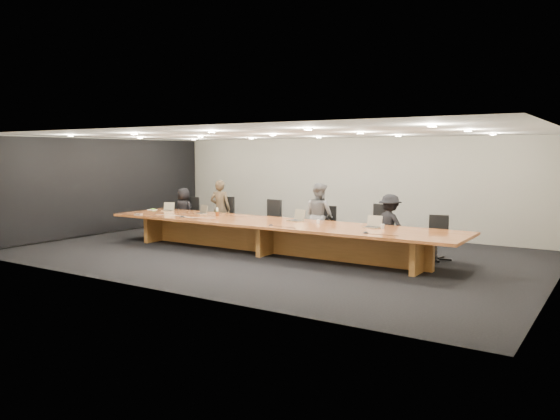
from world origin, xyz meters
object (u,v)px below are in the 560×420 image
object	(u,v)px
person_c	(319,216)
av_box	(138,214)
chair_far_right	(437,238)
water_bottle	(217,212)
chair_mid_left	(268,221)
chair_mid_right	(325,227)
conference_table	(273,231)
mic_left	(182,217)
paper_cup_far	(383,226)
mic_right	(366,232)
laptop_b	(201,209)
person_a	(184,211)
laptop_a	(168,207)
mic_center	(271,225)
chair_left	(222,217)
laptop_d	(295,215)
person_d	(390,225)
person_b	(220,209)
paper_cup_near	(318,222)
chair_far_left	(189,215)
amber_mug	(217,214)
laptop_e	(372,222)
chair_right	(375,228)

from	to	relation	value
person_c	av_box	world-z (taller)	person_c
chair_far_right	water_bottle	world-z (taller)	chair_far_right
chair_mid_left	chair_mid_right	distance (m)	1.63
conference_table	mic_left	xyz separation A→B (m)	(-2.42, -0.49, 0.25)
paper_cup_far	mic_right	world-z (taller)	paper_cup_far
laptop_b	mic_left	distance (m)	0.86
person_a	mic_left	xyz separation A→B (m)	(1.48, -1.65, 0.09)
person_c	mic_right	distance (m)	2.61
laptop_a	mic_center	bearing A→B (deg)	-35.73
chair_left	mic_right	distance (m)	5.47
laptop_d	water_bottle	size ratio (longest dim) A/B	1.85
person_d	chair_mid_right	bearing A→B (deg)	11.93
chair_left	av_box	xyz separation A→B (m)	(-1.18, -2.01, 0.19)
person_b	person_d	distance (m)	4.98
laptop_d	mic_center	xyz separation A→B (m)	(-0.03, -0.99, -0.13)
water_bottle	paper_cup_near	world-z (taller)	water_bottle
person_d	paper_cup_near	xyz separation A→B (m)	(-1.36, -0.95, 0.09)
person_d	water_bottle	size ratio (longest dim) A/B	7.20
paper_cup_near	av_box	size ratio (longest dim) A/B	0.49
chair_far_left	person_a	bearing A→B (deg)	-159.31
water_bottle	conference_table	bearing A→B (deg)	-8.18
amber_mug	chair_far_right	bearing A→B (deg)	10.76
chair_mid_right	paper_cup_near	bearing A→B (deg)	-74.49
chair_far_right	amber_mug	size ratio (longest dim) A/B	8.82
chair_far_left	mic_right	size ratio (longest dim) A/B	8.76
laptop_e	chair_right	bearing A→B (deg)	111.75
person_b	laptop_e	bearing A→B (deg)	152.66
chair_right	laptop_a	xyz separation A→B (m)	(-5.82, -0.92, 0.29)
chair_left	laptop_d	size ratio (longest dim) A/B	3.17
laptop_d	mic_left	distance (m)	2.93
chair_left	chair_mid_right	world-z (taller)	chair_left
chair_far_left	paper_cup_far	world-z (taller)	chair_far_left
chair_mid_right	mic_left	distance (m)	3.59
person_b	person_d	size ratio (longest dim) A/B	1.14
chair_mid_right	person_b	distance (m)	3.24
chair_right	paper_cup_near	size ratio (longest dim) A/B	13.10
laptop_e	av_box	xyz separation A→B (m)	(-6.13, -1.01, -0.12)
person_a	person_c	distance (m)	4.50
paper_cup_far	chair_mid_right	bearing A→B (deg)	151.55
water_bottle	mic_right	bearing A→B (deg)	-10.10
conference_table	mic_right	xyz separation A→B (m)	(2.59, -0.53, 0.25)
laptop_d	conference_table	bearing A→B (deg)	-113.61
person_c	laptop_a	world-z (taller)	person_c
person_d	laptop_d	xyz separation A→B (m)	(-2.04, -0.84, 0.18)
chair_right	laptop_b	xyz separation A→B (m)	(-4.55, -0.99, 0.28)
person_d	mic_right	xyz separation A→B (m)	(0.18, -1.76, 0.06)
laptop_d	mic_right	bearing A→B (deg)	-2.00
chair_far_right	laptop_a	size ratio (longest dim) A/B	3.27
laptop_d	laptop_a	bearing A→B (deg)	-159.93
person_c	laptop_b	xyz separation A→B (m)	(-3.15, -0.81, 0.05)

